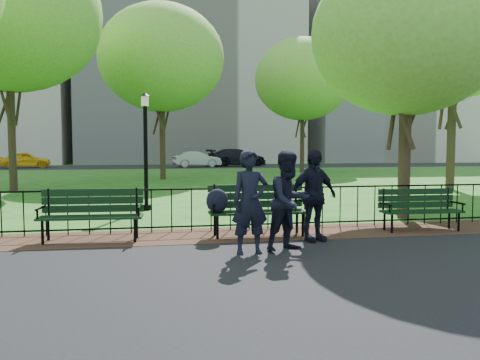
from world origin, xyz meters
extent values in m
plane|color=#225D18|center=(0.00, 0.00, 0.00)|extent=(120.00, 120.00, 0.00)
cube|color=black|center=(0.00, -3.40, 0.01)|extent=(60.00, 9.20, 0.01)
cube|color=#372016|center=(0.00, 1.50, 0.01)|extent=(60.00, 1.60, 0.01)
cube|color=black|center=(0.00, 35.00, 0.01)|extent=(70.00, 9.00, 0.01)
cylinder|color=black|center=(0.00, 2.00, 0.88)|extent=(24.00, 0.04, 0.04)
cylinder|color=black|center=(0.00, 2.00, 0.12)|extent=(24.00, 0.04, 0.04)
cylinder|color=black|center=(0.00, 2.00, 0.45)|extent=(0.02, 0.02, 0.90)
cube|color=beige|center=(2.00, 48.00, 15.00)|extent=(24.00, 15.00, 30.00)
cube|color=beige|center=(26.00, 48.00, 12.00)|extent=(20.00, 15.00, 24.00)
cube|color=black|center=(-0.17, 1.26, 0.48)|extent=(1.91, 0.51, 0.04)
cube|color=black|center=(-0.17, 1.54, 0.84)|extent=(1.91, 0.04, 0.48)
cylinder|color=black|center=(-0.99, 1.07, 0.24)|extent=(0.05, 0.05, 0.48)
cylinder|color=black|center=(0.66, 1.07, 0.24)|extent=(0.05, 0.05, 0.48)
cylinder|color=black|center=(-0.99, 1.45, 0.24)|extent=(0.05, 0.05, 0.48)
cylinder|color=black|center=(0.66, 1.45, 0.24)|extent=(0.05, 0.05, 0.48)
cylinder|color=black|center=(-1.07, 1.26, 0.67)|extent=(0.04, 0.59, 0.04)
cylinder|color=black|center=(0.74, 1.26, 0.67)|extent=(0.04, 0.59, 0.04)
ellipsoid|color=black|center=(-0.98, 1.16, 0.73)|extent=(0.41, 0.29, 0.45)
cube|color=black|center=(-3.27, 1.29, 0.46)|extent=(1.86, 0.58, 0.04)
cube|color=black|center=(-3.26, 1.56, 0.81)|extent=(1.83, 0.13, 0.46)
cylinder|color=black|center=(-4.08, 1.15, 0.23)|extent=(0.05, 0.05, 0.46)
cylinder|color=black|center=(-2.49, 1.07, 0.23)|extent=(0.05, 0.05, 0.46)
cylinder|color=black|center=(-4.06, 1.51, 0.23)|extent=(0.05, 0.05, 0.46)
cylinder|color=black|center=(-2.47, 1.43, 0.23)|extent=(0.05, 0.05, 0.46)
cylinder|color=black|center=(-4.14, 1.33, 0.64)|extent=(0.07, 0.57, 0.04)
cylinder|color=black|center=(-2.41, 1.25, 0.64)|extent=(0.07, 0.57, 0.04)
cube|color=black|center=(3.23, 1.20, 0.41)|extent=(1.67, 0.50, 0.04)
cube|color=black|center=(3.24, 1.43, 0.73)|extent=(1.66, 0.09, 0.41)
cylinder|color=black|center=(2.50, 1.06, 0.21)|extent=(0.05, 0.05, 0.41)
cylinder|color=black|center=(3.94, 1.00, 0.21)|extent=(0.05, 0.05, 0.41)
cylinder|color=black|center=(2.52, 1.39, 0.21)|extent=(0.05, 0.05, 0.41)
cylinder|color=black|center=(3.95, 1.33, 0.21)|extent=(0.05, 0.05, 0.41)
cylinder|color=black|center=(2.45, 1.22, 0.58)|extent=(0.06, 0.52, 0.04)
cylinder|color=black|center=(4.01, 1.17, 0.58)|extent=(0.06, 0.52, 0.04)
cylinder|color=black|center=(-2.36, 5.56, 0.07)|extent=(0.25, 0.25, 0.14)
cylinder|color=black|center=(-2.36, 5.56, 1.44)|extent=(0.11, 0.11, 2.88)
cube|color=beige|center=(-2.36, 5.56, 2.97)|extent=(0.20, 0.20, 0.27)
cone|color=black|center=(-2.36, 5.56, 3.15)|extent=(0.29, 0.29, 0.11)
cylinder|color=#2D2116|center=(3.87, 3.03, 1.36)|extent=(0.29, 0.29, 2.72)
ellipsoid|color=#72AA33|center=(3.87, 3.03, 4.44)|extent=(4.58, 4.58, 3.89)
cylinder|color=#2D2116|center=(9.71, 9.67, 2.00)|extent=(0.35, 0.35, 4.01)
ellipsoid|color=#72AA33|center=(9.71, 9.67, 6.54)|extent=(6.75, 6.75, 5.74)
cylinder|color=#2D2116|center=(-7.66, 12.41, 2.12)|extent=(0.30, 0.30, 4.25)
ellipsoid|color=#72AA33|center=(-7.66, 12.41, 6.93)|extent=(7.15, 7.15, 6.08)
cylinder|color=#2D2116|center=(-1.69, 18.02, 1.97)|extent=(0.31, 0.31, 3.95)
ellipsoid|color=#72AA33|center=(-1.69, 18.02, 6.44)|extent=(6.65, 6.65, 5.65)
cylinder|color=#2D2116|center=(7.88, 23.45, 1.95)|extent=(0.30, 0.30, 3.90)
ellipsoid|color=#72AA33|center=(7.88, 23.45, 6.36)|extent=(6.57, 6.57, 5.58)
imported|color=black|center=(-0.62, -0.15, 0.85)|extent=(0.64, 0.45, 1.67)
imported|color=black|center=(0.06, -0.04, 0.84)|extent=(0.90, 0.70, 1.65)
imported|color=black|center=(0.71, 0.63, 0.85)|extent=(1.05, 0.66, 1.67)
imported|color=yellow|center=(-12.77, 34.16, 0.69)|extent=(4.24, 2.60, 1.35)
imported|color=#A9ACB1|center=(1.49, 33.07, 0.69)|extent=(4.30, 2.13, 1.35)
imported|color=black|center=(5.32, 34.71, 0.80)|extent=(5.77, 3.20, 1.58)
camera|label=1|loc=(-2.13, -7.45, 1.72)|focal=35.00mm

